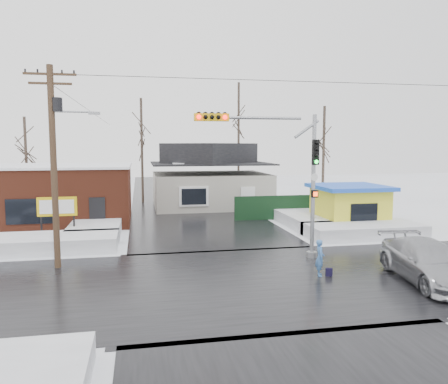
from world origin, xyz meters
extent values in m
plane|color=white|center=(0.00, 0.00, 0.00)|extent=(120.00, 120.00, 0.00)
cube|color=black|center=(0.00, 0.00, 0.01)|extent=(10.00, 120.00, 0.02)
cube|color=black|center=(0.00, 0.00, 0.01)|extent=(120.00, 10.00, 0.02)
cube|color=white|center=(-9.00, 7.00, 0.40)|extent=(7.00, 3.00, 0.80)
cube|color=white|center=(9.00, 7.00, 0.40)|extent=(7.00, 3.00, 0.80)
cube|color=white|center=(-7.00, 12.00, 0.40)|extent=(3.00, 8.00, 0.80)
cube|color=white|center=(7.00, 12.00, 0.40)|extent=(3.00, 8.00, 0.80)
cylinder|color=gray|center=(4.00, 3.00, 3.50)|extent=(0.20, 0.20, 7.00)
cylinder|color=gray|center=(4.00, 3.00, 0.15)|extent=(0.50, 0.50, 0.30)
cylinder|color=gray|center=(1.00, 3.00, 6.80)|extent=(4.60, 0.14, 0.14)
cube|color=gold|center=(-1.00, 3.00, 6.80)|extent=(1.60, 0.28, 0.35)
sphere|color=#FF0C0C|center=(-1.60, 2.84, 6.80)|extent=(0.20, 0.20, 0.20)
sphere|color=#FF0C0C|center=(-0.40, 2.84, 6.80)|extent=(0.20, 0.20, 0.20)
cube|color=black|center=(4.00, 2.80, 5.20)|extent=(0.30, 0.22, 1.20)
sphere|color=#0CE533|center=(4.00, 2.66, 4.75)|extent=(0.18, 0.18, 0.18)
cube|color=black|center=(4.00, 2.80, 3.20)|extent=(0.30, 0.20, 0.35)
cylinder|color=#382619|center=(-8.00, 3.50, 4.50)|extent=(0.28, 0.28, 9.00)
cube|color=#382619|center=(-8.00, 3.50, 8.60)|extent=(2.20, 0.10, 0.10)
cube|color=#382619|center=(-8.00, 3.50, 8.20)|extent=(1.80, 0.10, 0.10)
cylinder|color=black|center=(-7.75, 3.50, 7.30)|extent=(0.44, 0.44, 0.60)
cylinder|color=gray|center=(-7.10, 3.50, 7.00)|extent=(1.80, 0.08, 0.08)
cube|color=gray|center=(-6.20, 3.50, 6.95)|extent=(0.50, 0.22, 0.12)
cube|color=maroon|center=(-11.00, 16.00, 2.00)|extent=(12.00, 8.00, 4.00)
cube|color=white|center=(-11.00, 16.00, 4.05)|extent=(12.20, 8.20, 0.15)
cube|color=black|center=(-11.00, 11.98, 1.40)|extent=(3.00, 0.08, 1.60)
cube|color=black|center=(-7.00, 11.98, 1.10)|extent=(1.00, 0.08, 2.20)
cylinder|color=black|center=(-9.90, 9.50, 0.90)|extent=(0.10, 0.10, 1.80)
cylinder|color=black|center=(-8.10, 9.50, 0.90)|extent=(0.10, 0.10, 1.80)
cube|color=gold|center=(-9.00, 9.50, 2.00)|extent=(2.20, 0.18, 1.10)
cube|color=white|center=(-9.00, 9.39, 2.00)|extent=(1.90, 0.02, 0.80)
cube|color=#AAA799|center=(2.00, 22.00, 1.50)|extent=(10.00, 8.00, 3.00)
cube|color=black|center=(2.00, 22.00, 3.90)|extent=(10.40, 8.40, 0.12)
pyramid|color=black|center=(2.00, 22.00, 4.86)|extent=(9.00, 7.00, 1.80)
cube|color=maroon|center=(5.20, 23.00, 4.90)|extent=(0.70, 0.70, 1.40)
cube|color=white|center=(0.00, 17.95, 1.40)|extent=(2.40, 0.12, 1.60)
cube|color=yellow|center=(9.50, 10.00, 1.30)|extent=(4.00, 4.00, 2.60)
cube|color=blue|center=(9.50, 10.00, 2.75)|extent=(4.60, 4.60, 0.25)
cube|color=black|center=(9.50, 7.97, 1.30)|extent=(1.80, 0.06, 1.20)
cube|color=black|center=(6.50, 14.00, 0.90)|extent=(8.00, 0.12, 1.80)
cylinder|color=#332821|center=(-4.00, 26.00, 5.00)|extent=(0.24, 0.24, 10.00)
cylinder|color=#332821|center=(6.00, 28.00, 6.00)|extent=(0.24, 0.24, 12.00)
cylinder|color=#332821|center=(12.00, 20.00, 4.50)|extent=(0.24, 0.24, 9.00)
cylinder|color=#332821|center=(-14.00, 24.00, 4.00)|extent=(0.24, 0.24, 8.00)
imported|color=#4174B7|center=(3.16, 0.08, 0.78)|extent=(0.51, 0.65, 1.55)
imported|color=#A9AAB0|center=(7.15, -1.50, 0.81)|extent=(2.97, 5.85, 1.63)
cube|color=black|center=(3.51, -0.09, 0.17)|extent=(0.30, 0.19, 0.35)
camera|label=1|loc=(-4.28, -16.88, 5.54)|focal=35.00mm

